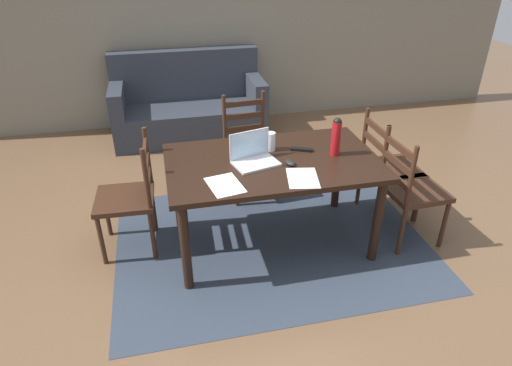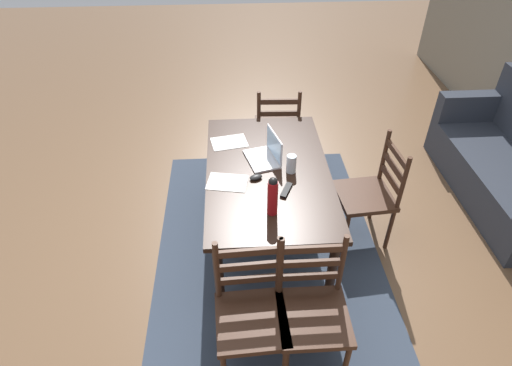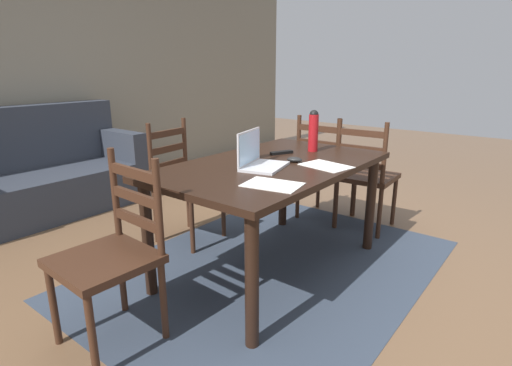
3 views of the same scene
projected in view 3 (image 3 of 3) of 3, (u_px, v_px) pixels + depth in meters
ground_plane at (271, 268)px, 2.81m from camera, size 14.00×14.00×0.00m
area_rug at (271, 267)px, 2.81m from camera, size 2.51×1.87×0.01m
wall_back at (46, 67)px, 4.13m from camera, size 8.00×0.12×2.70m
dining_table at (272, 176)px, 2.62m from camera, size 1.59×0.96×0.75m
chair_left_far at (112, 255)px, 1.97m from camera, size 0.46×0.46×0.95m
chair_right_near at (366, 176)px, 3.39m from camera, size 0.46×0.46×0.95m
chair_right_far at (325, 169)px, 3.62m from camera, size 0.44×0.44×0.95m
chair_far_head at (185, 184)px, 3.18m from camera, size 0.48×0.48×0.95m
couch at (39, 176)px, 3.80m from camera, size 1.80×0.80×1.00m
laptop at (258, 158)px, 2.47m from camera, size 0.37×0.30×0.23m
water_bottle at (313, 130)px, 2.92m from camera, size 0.07×0.07×0.30m
drinking_glass at (254, 148)px, 2.70m from camera, size 0.08×0.08×0.15m
computer_mouse at (294, 160)px, 2.61m from camera, size 0.09×0.11×0.03m
tv_remote at (282, 153)px, 2.86m from camera, size 0.17×0.11×0.02m
paper_stack_left at (272, 185)px, 2.11m from camera, size 0.26×0.33×0.00m
paper_stack_right at (326, 166)px, 2.51m from camera, size 0.26×0.33×0.00m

